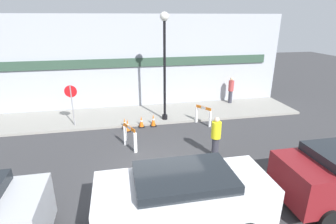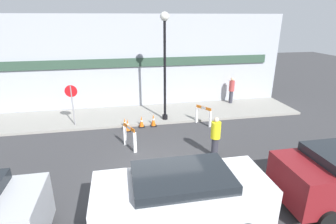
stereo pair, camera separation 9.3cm
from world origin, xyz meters
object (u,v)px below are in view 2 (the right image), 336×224
at_px(parked_car_1, 182,196).
at_px(streetlamp_post, 165,54).
at_px(person_pedestrian, 232,89).
at_px(stop_sign, 72,99).
at_px(person_worker, 215,136).

bearing_deg(parked_car_1, streetlamp_post, 83.08).
relative_size(streetlamp_post, person_pedestrian, 3.28).
bearing_deg(streetlamp_post, parked_car_1, -96.92).
xyz_separation_m(stop_sign, person_worker, (5.95, -4.18, -0.62)).
bearing_deg(person_worker, streetlamp_post, -13.53).
distance_m(streetlamp_post, person_worker, 5.10).
xyz_separation_m(person_worker, person_pedestrian, (3.36, 6.14, 0.12)).
bearing_deg(person_pedestrian, stop_sign, -13.05).
xyz_separation_m(person_pedestrian, parked_car_1, (-5.55, -9.50, -0.09)).
bearing_deg(stop_sign, person_pedestrian, -165.73).
bearing_deg(streetlamp_post, stop_sign, 179.39).
bearing_deg(person_worker, parked_car_1, 116.10).
height_order(stop_sign, person_worker, stop_sign).
height_order(person_worker, parked_car_1, person_worker).
height_order(person_pedestrian, parked_car_1, person_pedestrian).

